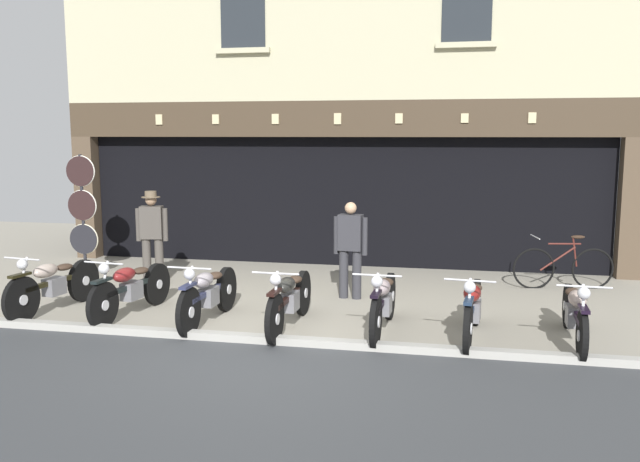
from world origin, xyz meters
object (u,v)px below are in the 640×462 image
object	(u,v)px
tyre_sign_pole	(82,207)
motorcycle_right	(473,307)
motorcycle_left	(131,288)
advert_board_far	(500,189)
salesman_left	(152,233)
motorcycle_far_left	(53,283)
motorcycle_center_left	(208,293)
motorcycle_center_right	(383,301)
motorcycle_center	(289,298)
shopkeeper_center	(350,246)
motorcycle_far_right	(575,312)
leaning_bicycle	(564,267)
advert_board_near	(449,188)

from	to	relation	value
tyre_sign_pole	motorcycle_right	bearing A→B (deg)	-19.02
motorcycle_left	tyre_sign_pole	distance (m)	3.23
advert_board_far	salesman_left	bearing A→B (deg)	-157.66
advert_board_far	motorcycle_right	bearing A→B (deg)	-97.20
tyre_sign_pole	motorcycle_far_left	bearing A→B (deg)	-69.71
motorcycle_center_left	advert_board_far	xyz separation A→B (m)	(4.22, 4.61, 1.16)
motorcycle_left	motorcycle_center_right	distance (m)	3.72
motorcycle_left	motorcycle_center	bearing A→B (deg)	-176.98
shopkeeper_center	motorcycle_center	bearing A→B (deg)	79.27
motorcycle_center_right	motorcycle_far_right	world-z (taller)	motorcycle_center_right
tyre_sign_pole	advert_board_far	bearing A→B (deg)	16.18
motorcycle_far_left	motorcycle_far_right	world-z (taller)	motorcycle_far_left
motorcycle_center_left	leaning_bicycle	size ratio (longest dim) A/B	1.17
salesman_left	advert_board_far	xyz separation A→B (m)	(6.06, 2.49, 0.67)
salesman_left	leaning_bicycle	bearing A→B (deg)	177.27
motorcycle_center	salesman_left	bearing A→B (deg)	-33.75
shopkeeper_center	leaning_bicycle	distance (m)	3.82
motorcycle_center_right	tyre_sign_pole	world-z (taller)	tyre_sign_pole
motorcycle_far_left	motorcycle_center	world-z (taller)	motorcycle_far_left
shopkeeper_center	tyre_sign_pole	xyz separation A→B (m)	(-5.09, 0.57, 0.46)
salesman_left	shopkeeper_center	distance (m)	3.59
tyre_sign_pole	advert_board_near	distance (m)	6.97
motorcycle_center_left	motorcycle_center	xyz separation A→B (m)	(1.19, -0.03, -0.00)
motorcycle_far_right	leaning_bicycle	distance (m)	3.22
motorcycle_center_right	motorcycle_far_right	distance (m)	2.45
motorcycle_center_right	shopkeeper_center	distance (m)	1.98
motorcycle_center_right	advert_board_near	distance (m)	4.78
motorcycle_right	advert_board_near	bearing A→B (deg)	-79.32
shopkeeper_center	advert_board_far	xyz separation A→B (m)	(2.48, 2.77, 0.73)
motorcycle_far_left	motorcycle_center	xyz separation A→B (m)	(3.69, -0.15, -0.01)
shopkeeper_center	tyre_sign_pole	distance (m)	5.15
motorcycle_right	motorcycle_center_right	bearing A→B (deg)	3.86
motorcycle_right	advert_board_far	size ratio (longest dim) A/B	2.11
motorcycle_right	motorcycle_far_right	size ratio (longest dim) A/B	0.97
motorcycle_left	advert_board_near	xyz separation A→B (m)	(4.51, 4.48, 1.17)
motorcycle_far_left	shopkeeper_center	distance (m)	4.60
motorcycle_center	motorcycle_right	xyz separation A→B (m)	(2.45, 0.03, -0.00)
motorcycle_center_left	motorcycle_center	distance (m)	1.19
motorcycle_left	motorcycle_far_left	bearing A→B (deg)	7.41
motorcycle_right	motorcycle_center_left	bearing A→B (deg)	5.97
motorcycle_far_right	leaning_bicycle	xyz separation A→B (m)	(0.34, 3.21, -0.03)
motorcycle_center_left	shopkeeper_center	size ratio (longest dim) A/B	1.28
motorcycle_center	advert_board_near	distance (m)	5.21
motorcycle_center_right	motorcycle_far_left	bearing A→B (deg)	1.03
advert_board_far	motorcycle_far_right	bearing A→B (deg)	-81.32
motorcycle_far_right	tyre_sign_pole	distance (m)	8.65
motorcycle_far_left	shopkeeper_center	xyz separation A→B (m)	(4.24, 1.72, 0.43)
motorcycle_center	salesman_left	size ratio (longest dim) A/B	1.26
tyre_sign_pole	leaning_bicycle	xyz separation A→B (m)	(8.61, 0.85, -0.95)
motorcycle_right	advert_board_far	xyz separation A→B (m)	(0.58, 4.61, 1.17)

